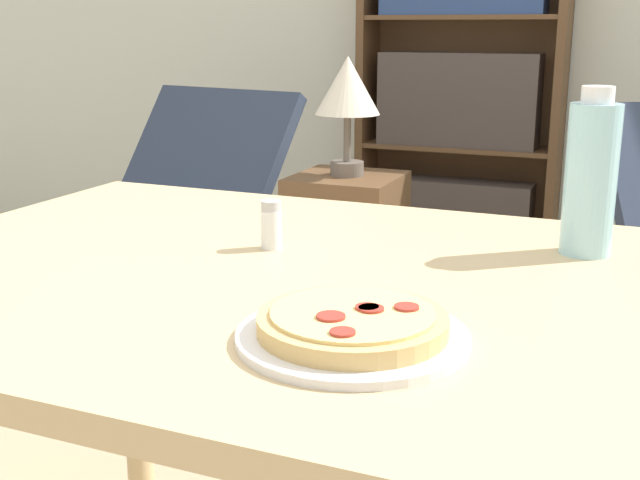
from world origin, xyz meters
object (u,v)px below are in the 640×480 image
side_table (346,267)px  lounge_chair_near (172,261)px  drink_bottle (591,177)px  bookshelf (459,95)px  table_lamp (348,91)px  salt_shaker (271,225)px  pizza_on_plate (353,328)px

side_table → lounge_chair_near: bearing=-173.0°
side_table → drink_bottle: bearing=-55.2°
drink_bottle → bookshelf: bearing=107.6°
side_table → table_lamp: size_ratio=1.65×
salt_shaker → table_lamp: (-0.40, 1.37, 0.09)m
drink_bottle → table_lamp: size_ratio=0.64×
pizza_on_plate → drink_bottle: size_ratio=1.02×
lounge_chair_near → side_table: bearing=18.3°
salt_shaker → lounge_chair_near: (-1.04, 1.29, -0.53)m
salt_shaker → bookshelf: bearing=96.7°
lounge_chair_near → table_lamp: size_ratio=2.29×
salt_shaker → lounge_chair_near: lounge_chair_near is taller
salt_shaker → lounge_chair_near: size_ratio=0.08×
salt_shaker → side_table: salt_shaker is taller
drink_bottle → lounge_chair_near: bearing=142.7°
side_table → table_lamp: table_lamp is taller
drink_bottle → side_table: (-0.84, 1.21, -0.58)m
bookshelf → pizza_on_plate: bearing=-79.0°
pizza_on_plate → salt_shaker: 0.39m
drink_bottle → bookshelf: (-0.74, 2.31, -0.08)m
lounge_chair_near → table_lamp: (0.64, 0.08, 0.62)m
drink_bottle → lounge_chair_near: 1.97m
salt_shaker → side_table: 1.51m
pizza_on_plate → lounge_chair_near: size_ratio=0.29×
pizza_on_plate → drink_bottle: bearing=66.6°
salt_shaker → drink_bottle: bearing=19.4°
bookshelf → side_table: bearing=-95.6°
lounge_chair_near → bookshelf: bearing=68.8°
side_table → bookshelf: bearing=84.4°
salt_shaker → side_table: (-0.40, 1.37, -0.50)m
pizza_on_plate → table_lamp: bearing=111.1°
bookshelf → side_table: 1.21m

